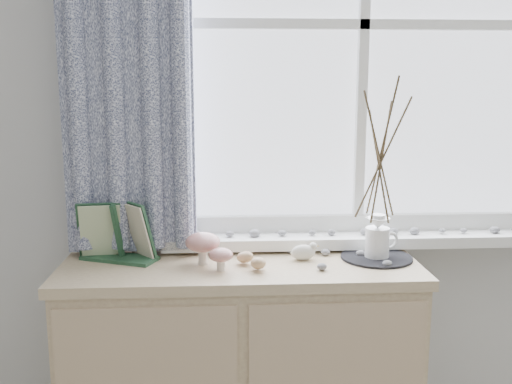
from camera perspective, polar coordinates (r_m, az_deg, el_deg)
sideboard at (r=2.10m, az=-1.51°, el=-18.20°), size 1.20×0.45×0.85m
botanical_book at (r=1.96m, az=-13.75°, el=-3.95°), size 0.32×0.23×0.21m
toadstool_cluster at (r=1.89m, az=-4.91°, el=-5.42°), size 0.16×0.17×0.11m
wooden_eggs at (r=1.87m, az=-0.45°, el=-6.82°), size 0.09×0.11×0.06m
songbird_figurine at (r=1.96m, az=4.74°, el=-5.94°), size 0.12×0.07×0.06m
crocheted_doily at (r=2.02m, az=11.96°, el=-6.42°), size 0.24×0.24×0.01m
twig_pitcher at (r=1.95m, az=12.36°, el=3.66°), size 0.28×0.28×0.63m
sideboard_pebbles at (r=1.97m, az=8.04°, el=-6.46°), size 0.33×0.23×0.02m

